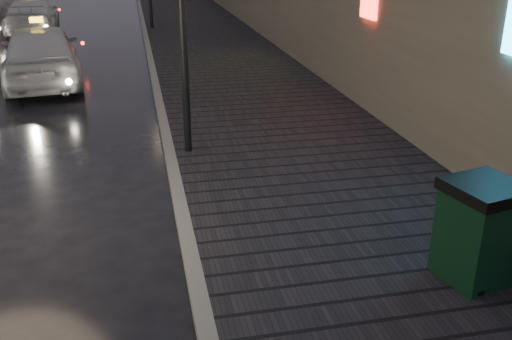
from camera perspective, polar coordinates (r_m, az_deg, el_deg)
The scene contains 5 objects.
sidewalk at distance 25.52m, azimuth -5.52°, elevation 13.64°, with size 4.60×58.00×0.15m, color black.
curb at distance 25.36m, azimuth -11.06°, elevation 13.29°, with size 0.20×58.00×0.15m, color slate.
trash_bin at distance 7.01m, azimuth 21.46°, elevation -5.67°, with size 0.94×0.94×1.20m.
taxi_near at distance 17.21m, azimuth -20.70°, elevation 10.81°, with size 2.02×5.01×1.71m, color silver.
taxi_mid at distance 26.93m, azimuth -21.49°, elevation 14.12°, with size 2.05×5.05×1.46m, color white.
Camera 1 is at (1.00, -4.07, 3.86)m, focal length 40.00 mm.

